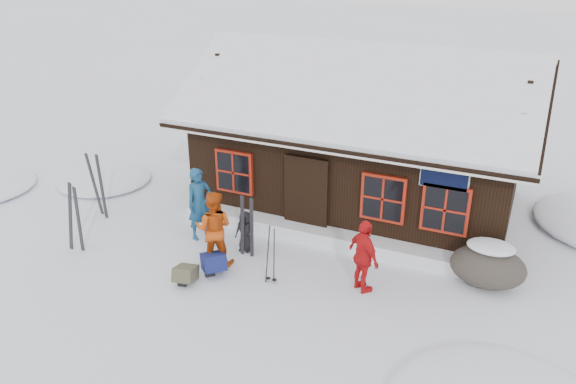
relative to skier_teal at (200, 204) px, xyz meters
name	(u,v)px	position (x,y,z in m)	size (l,w,h in m)	color
ground	(226,274)	(1.40, -1.23, -0.91)	(120.00, 120.00, 0.00)	white
mountain_hut	(363,147)	(2.90, 3.75, 0.67)	(8.90, 6.09, 4.42)	black
snow_drift	(326,236)	(2.90, 1.02, -0.73)	(7.60, 0.60, 0.35)	white
snow_mounds	(326,251)	(3.05, 0.63, -0.91)	(20.60, 13.20, 0.48)	white
skier_teal	(200,204)	(0.00, 0.00, 0.00)	(0.66, 0.44, 1.82)	navy
skier_orange_left	(214,228)	(0.96, -0.91, -0.03)	(0.86, 0.67, 1.77)	#BB430D
skier_orange_right	(364,257)	(4.33, -0.59, -0.10)	(0.95, 0.40, 1.62)	red
skier_crouched	(245,231)	(1.31, -0.12, -0.40)	(0.49, 0.32, 1.01)	black
boulder	(488,265)	(6.67, 0.72, -0.44)	(1.57, 1.18, 0.91)	#453F37
ski_pair_left	(74,219)	(-2.28, -1.78, -0.07)	(0.61, 0.19, 1.79)	black
ski_pair_mid	(98,186)	(-3.12, -0.05, -0.07)	(0.59, 0.19, 1.78)	black
ski_pair_right	(247,228)	(1.46, -0.32, -0.18)	(0.39, 0.07, 1.56)	black
ski_poles	(271,256)	(2.46, -1.12, -0.25)	(0.25, 0.12, 1.39)	black
backpack_blue	(214,265)	(1.12, -1.27, -0.73)	(0.49, 0.64, 0.35)	navy
backpack_olive	(186,276)	(0.80, -1.88, -0.76)	(0.42, 0.55, 0.30)	#4B4936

